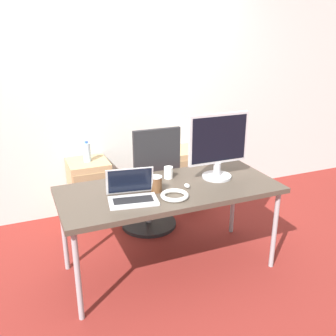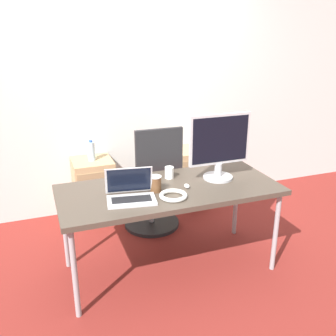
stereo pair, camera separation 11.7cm
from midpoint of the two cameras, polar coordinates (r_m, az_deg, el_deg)
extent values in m
plane|color=maroon|center=(3.29, -0.79, -14.86)|extent=(14.00, 14.00, 0.00)
cube|color=silver|center=(4.03, -8.28, 11.55)|extent=(10.00, 0.05, 2.60)
cube|color=#473D33|center=(2.94, -0.85, -3.36)|extent=(1.73, 0.76, 0.04)
cylinder|color=#99999E|center=(2.68, -14.85, -15.71)|extent=(0.04, 0.04, 0.70)
cylinder|color=#99999E|center=(3.22, 14.93, -9.14)|extent=(0.04, 0.04, 0.70)
cylinder|color=#99999E|center=(3.22, -16.59, -9.34)|extent=(0.04, 0.04, 0.70)
cylinder|color=#99999E|center=(3.69, 8.98, -4.82)|extent=(0.04, 0.04, 0.70)
cylinder|color=#232326|center=(3.92, -3.80, -8.41)|extent=(0.56, 0.56, 0.04)
cylinder|color=gray|center=(3.82, -3.87, -5.46)|extent=(0.05, 0.05, 0.41)
cube|color=#232326|center=(3.73, -3.95, -2.63)|extent=(0.48, 0.48, 0.07)
cube|color=#232326|center=(3.38, -2.67, 1.03)|extent=(0.44, 0.04, 0.60)
cube|color=tan|center=(3.99, -12.63, -3.43)|extent=(0.40, 0.41, 0.65)
cube|color=#977D56|center=(3.80, -12.05, -4.58)|extent=(0.37, 0.01, 0.52)
cube|color=tan|center=(4.29, 1.93, -1.23)|extent=(0.40, 0.41, 0.65)
cube|color=#977D56|center=(4.12, 3.12, -2.19)|extent=(0.37, 0.01, 0.52)
cylinder|color=silver|center=(3.84, -13.10, 2.35)|extent=(0.07, 0.07, 0.19)
cylinder|color=#3359B2|center=(3.81, -13.23, 3.85)|extent=(0.03, 0.03, 0.02)
cube|color=silver|center=(2.70, -6.55, -5.04)|extent=(0.38, 0.26, 0.02)
cube|color=black|center=(2.70, -6.56, -4.86)|extent=(0.30, 0.16, 0.00)
cube|color=silver|center=(2.76, -7.07, -1.94)|extent=(0.35, 0.10, 0.20)
cube|color=black|center=(2.76, -7.02, -1.95)|extent=(0.32, 0.09, 0.19)
cylinder|color=#B7B7BC|center=(3.15, 6.37, -1.28)|extent=(0.25, 0.25, 0.02)
cylinder|color=#B7B7BC|center=(3.12, 6.42, -0.16)|extent=(0.06, 0.06, 0.11)
cube|color=#B7B7BC|center=(3.04, 6.61, 4.47)|extent=(0.52, 0.03, 0.41)
cube|color=black|center=(3.03, 6.75, 4.39)|extent=(0.49, 0.00, 0.37)
ellipsoid|color=silver|center=(2.92, 1.78, -2.73)|extent=(0.04, 0.06, 0.03)
cylinder|color=white|center=(3.10, -1.01, -0.70)|extent=(0.07, 0.07, 0.10)
cylinder|color=brown|center=(2.84, -2.99, -2.53)|extent=(0.09, 0.09, 0.12)
cylinder|color=white|center=(2.82, -3.01, -1.36)|extent=(0.09, 0.09, 0.01)
torus|color=white|center=(2.76, -0.21, -4.20)|extent=(0.21, 0.21, 0.03)
camera|label=1|loc=(0.06, -91.15, -0.42)|focal=40.00mm
camera|label=2|loc=(0.06, 88.85, 0.42)|focal=40.00mm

